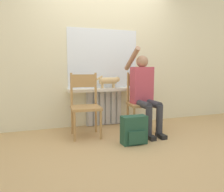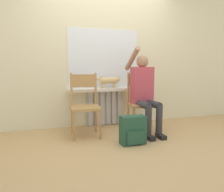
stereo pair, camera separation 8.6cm
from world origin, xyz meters
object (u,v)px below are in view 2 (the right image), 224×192
person (144,90)px  backpack (133,130)px  chair_left (85,104)px  cat (110,81)px  chair_right (141,101)px

person → backpack: bearing=-129.8°
chair_left → backpack: 0.86m
cat → backpack: 1.19m
chair_left → person: bearing=-2.5°
cat → backpack: (0.01, -1.02, -0.63)m
backpack → chair_left: bearing=132.3°
chair_left → cat: chair_left is taller
chair_right → backpack: 0.78m
cat → chair_left: bearing=-141.7°
backpack → person: bearing=50.2°
person → backpack: size_ratio=3.54×
chair_right → cat: (-0.42, 0.42, 0.33)m
person → backpack: person is taller
chair_left → cat: 0.75m
cat → chair_right: bearing=-44.8°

